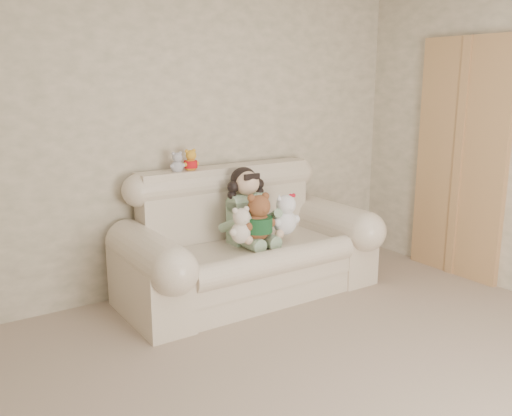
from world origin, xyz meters
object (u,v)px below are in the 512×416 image
(brown_teddy, at_px, (258,213))
(cream_teddy, at_px, (241,222))
(white_cat, at_px, (285,210))
(sofa, at_px, (249,234))
(seated_child, at_px, (247,205))

(brown_teddy, relative_size, cream_teddy, 1.31)
(cream_teddy, bearing_deg, white_cat, -8.10)
(sofa, bearing_deg, white_cat, -25.42)
(seated_child, distance_m, brown_teddy, 0.22)
(brown_teddy, distance_m, white_cat, 0.27)
(brown_teddy, bearing_deg, white_cat, -11.59)
(brown_teddy, bearing_deg, cream_teddy, 162.66)
(brown_teddy, height_order, white_cat, brown_teddy)
(seated_child, relative_size, brown_teddy, 1.44)
(seated_child, distance_m, cream_teddy, 0.30)
(brown_teddy, distance_m, cream_teddy, 0.17)
(sofa, bearing_deg, cream_teddy, -140.61)
(brown_teddy, relative_size, white_cat, 1.10)
(sofa, distance_m, white_cat, 0.35)
(seated_child, xyz_separation_m, white_cat, (0.24, -0.21, -0.04))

